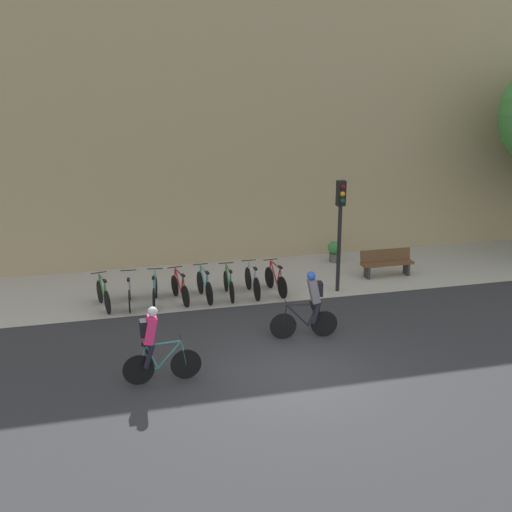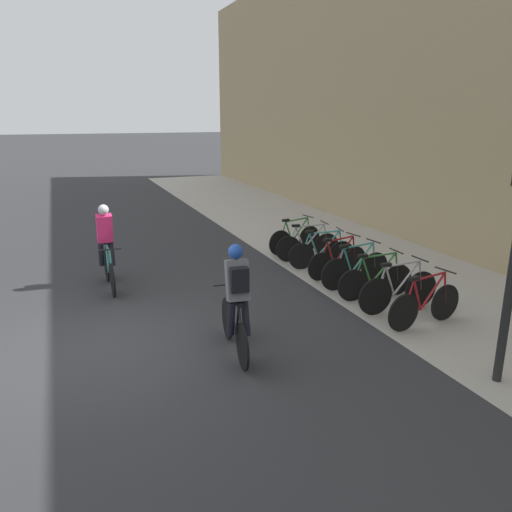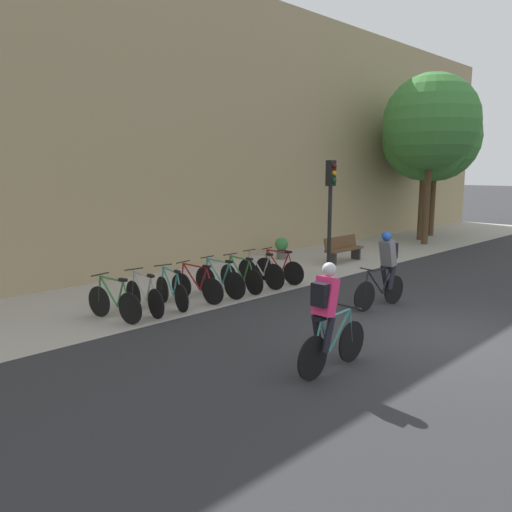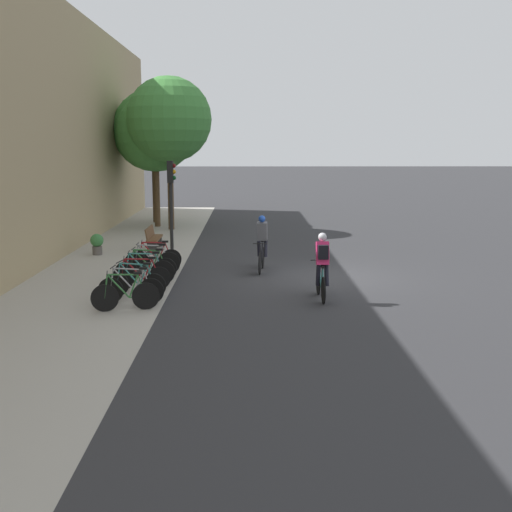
# 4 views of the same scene
# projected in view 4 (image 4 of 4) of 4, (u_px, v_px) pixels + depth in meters

# --- Properties ---
(ground) EXTENTS (200.00, 200.00, 0.00)m
(ground) POSITION_uv_depth(u_px,v_px,m) (323.00, 276.00, 19.82)
(ground) COLOR #2B2B2D
(kerb_strip) EXTENTS (44.00, 4.50, 0.01)m
(kerb_strip) POSITION_uv_depth(u_px,v_px,m) (105.00, 277.00, 19.74)
(kerb_strip) COLOR #A39E93
(kerb_strip) RESTS_ON ground
(building_facade) EXTENTS (44.00, 0.60, 9.23)m
(building_facade) POSITION_uv_depth(u_px,v_px,m) (12.00, 124.00, 18.91)
(building_facade) COLOR tan
(building_facade) RESTS_ON ground
(cyclist_pink) EXTENTS (1.75, 0.46, 1.79)m
(cyclist_pink) POSITION_uv_depth(u_px,v_px,m) (322.00, 265.00, 16.60)
(cyclist_pink) COLOR black
(cyclist_pink) RESTS_ON ground
(cyclist_grey) EXTENTS (1.77, 0.49, 1.79)m
(cyclist_grey) POSITION_uv_depth(u_px,v_px,m) (262.00, 241.00, 20.67)
(cyclist_grey) COLOR black
(cyclist_grey) RESTS_ON ground
(parked_bike_0) EXTENTS (0.49, 1.64, 0.97)m
(parked_bike_0) POSITION_uv_depth(u_px,v_px,m) (125.00, 295.00, 15.69)
(parked_bike_0) COLOR black
(parked_bike_0) RESTS_ON ground
(parked_bike_1) EXTENTS (0.46, 1.71, 0.97)m
(parked_bike_1) POSITION_uv_depth(u_px,v_px,m) (131.00, 288.00, 16.42)
(parked_bike_1) COLOR black
(parked_bike_1) RESTS_ON ground
(parked_bike_2) EXTENTS (0.46, 1.65, 0.96)m
(parked_bike_2) POSITION_uv_depth(u_px,v_px,m) (136.00, 282.00, 17.15)
(parked_bike_2) COLOR black
(parked_bike_2) RESTS_ON ground
(parked_bike_3) EXTENTS (0.46, 1.66, 0.96)m
(parked_bike_3) POSITION_uv_depth(u_px,v_px,m) (141.00, 277.00, 17.88)
(parked_bike_3) COLOR black
(parked_bike_3) RESTS_ON ground
(parked_bike_4) EXTENTS (0.46, 1.74, 0.98)m
(parked_bike_4) POSITION_uv_depth(u_px,v_px,m) (145.00, 271.00, 18.61)
(parked_bike_4) COLOR black
(parked_bike_4) RESTS_ON ground
(parked_bike_5) EXTENTS (0.46, 1.70, 0.96)m
(parked_bike_5) POSITION_uv_depth(u_px,v_px,m) (149.00, 266.00, 19.34)
(parked_bike_5) COLOR black
(parked_bike_5) RESTS_ON ground
(parked_bike_6) EXTENTS (0.46, 1.75, 0.99)m
(parked_bike_6) POSITION_uv_depth(u_px,v_px,m) (152.00, 261.00, 20.06)
(parked_bike_6) COLOR black
(parked_bike_6) RESTS_ON ground
(parked_bike_7) EXTENTS (0.46, 1.67, 0.97)m
(parked_bike_7) POSITION_uv_depth(u_px,v_px,m) (156.00, 258.00, 20.80)
(parked_bike_7) COLOR black
(parked_bike_7) RESTS_ON ground
(traffic_light_pole) EXTENTS (0.26, 0.30, 3.47)m
(traffic_light_pole) POSITION_uv_depth(u_px,v_px,m) (171.00, 191.00, 22.34)
(traffic_light_pole) COLOR black
(traffic_light_pole) RESTS_ON ground
(bench) EXTENTS (1.79, 0.44, 0.89)m
(bench) POSITION_uv_depth(u_px,v_px,m) (153.00, 238.00, 24.75)
(bench) COLOR brown
(bench) RESTS_ON ground
(street_tree_0) EXTENTS (3.81, 3.81, 6.51)m
(street_tree_0) POSITION_uv_depth(u_px,v_px,m) (155.00, 133.00, 31.12)
(street_tree_0) COLOR #4C3823
(street_tree_0) RESTS_ON ground
(street_tree_1) EXTENTS (3.99, 3.99, 7.17)m
(street_tree_1) POSITION_uv_depth(u_px,v_px,m) (169.00, 120.00, 29.88)
(street_tree_1) COLOR #4C3823
(street_tree_1) RESTS_ON ground
(street_tree_2) EXTENTS (4.17, 4.17, 6.82)m
(street_tree_2) POSITION_uv_depth(u_px,v_px,m) (154.00, 131.00, 32.79)
(street_tree_2) COLOR #4C3823
(street_tree_2) RESTS_ON ground
(potted_plant) EXTENTS (0.48, 0.48, 0.78)m
(potted_plant) POSITION_uv_depth(u_px,v_px,m) (97.00, 243.00, 23.64)
(potted_plant) COLOR #56514C
(potted_plant) RESTS_ON ground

